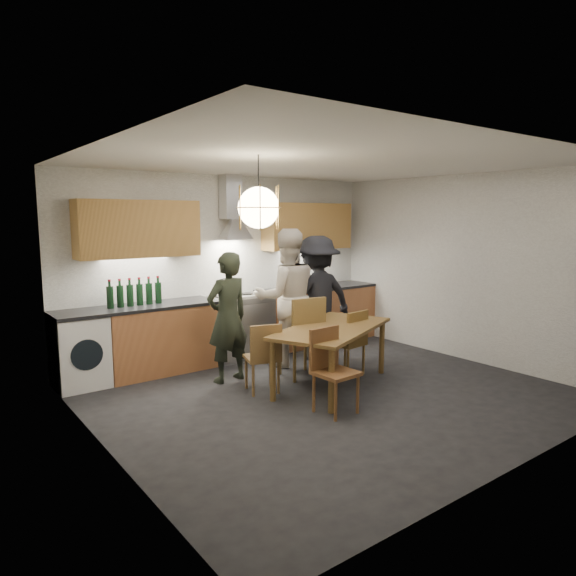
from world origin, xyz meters
TOP-DOWN VIEW (x-y plane):
  - ground at (0.00, 0.00)m, footprint 5.00×5.00m
  - room_shell at (0.00, 0.00)m, footprint 5.02×4.52m
  - counter_run at (0.02, 1.95)m, footprint 5.00×0.62m
  - range_stove at (0.00, 1.94)m, footprint 0.90×0.60m
  - wall_fixtures at (0.00, 2.07)m, footprint 4.30×0.54m
  - pendant_lamp at (-1.00, -0.10)m, footprint 0.43×0.43m
  - dining_table at (0.20, 0.16)m, footprint 1.91×1.47m
  - chair_back_left at (-0.59, 0.44)m, footprint 0.46×0.46m
  - chair_back_mid at (0.13, 0.60)m, footprint 0.53×0.53m
  - chair_back_right at (0.68, 0.32)m, footprint 0.42×0.42m
  - chair_front at (-0.33, -0.42)m, footprint 0.41×0.41m
  - person_left at (-0.68, 1.07)m, footprint 0.62×0.44m
  - person_mid at (0.32, 1.21)m, footprint 1.09×0.97m
  - person_right at (0.83, 1.18)m, footprint 1.20×0.77m
  - mixing_bowl at (1.16, 1.92)m, footprint 0.36×0.36m
  - stock_pot at (1.71, 1.95)m, footprint 0.24×0.24m
  - wine_bottles at (-1.49, 1.99)m, footprint 0.70×0.08m

SIDE VIEW (x-z plane):
  - ground at x=0.00m, z-range 0.00..0.00m
  - range_stove at x=0.00m, z-range -0.02..0.90m
  - counter_run at x=0.02m, z-range 0.00..0.90m
  - chair_back_left at x=-0.59m, z-range 0.06..0.88m
  - chair_back_right at x=0.68m, z-range 0.06..0.90m
  - chair_front at x=-0.33m, z-range 0.06..0.94m
  - chair_back_mid at x=0.13m, z-range 0.08..1.11m
  - dining_table at x=0.20m, z-range 0.28..1.00m
  - person_left at x=-0.68m, z-range 0.00..1.60m
  - person_right at x=0.83m, z-range 0.00..1.75m
  - person_mid at x=0.32m, z-range 0.00..1.86m
  - mixing_bowl at x=1.16m, z-range 0.90..0.98m
  - stock_pot at x=1.71m, z-range 0.90..1.03m
  - wine_bottles at x=-1.49m, z-range 0.90..1.25m
  - room_shell at x=0.00m, z-range 0.40..3.01m
  - wall_fixtures at x=0.00m, z-range 1.32..2.42m
  - pendant_lamp at x=-1.00m, z-range 1.75..2.45m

